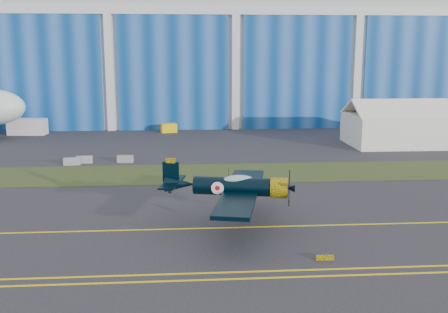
{
  "coord_description": "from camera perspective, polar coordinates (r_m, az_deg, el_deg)",
  "views": [
    {
      "loc": [
        12.91,
        -43.97,
        13.4
      ],
      "look_at": [
        16.56,
        4.41,
        3.84
      ],
      "focal_mm": 42.0,
      "sensor_mm": 36.0,
      "label": 1
    }
  ],
  "objects": [
    {
      "name": "ground",
      "position": [
        47.75,
        -19.92,
        -5.84
      ],
      "size": [
        260.0,
        260.0,
        0.0
      ],
      "primitive_type": "plane",
      "color": "#2E2D34",
      "rests_on": "ground"
    },
    {
      "name": "grass_median",
      "position": [
        60.88,
        -16.46,
        -2.01
      ],
      "size": [
        260.0,
        10.0,
        0.02
      ],
      "primitive_type": "cube",
      "color": "#475128",
      "rests_on": "ground"
    },
    {
      "name": "hangar",
      "position": [
        116.49,
        -10.91,
        11.73
      ],
      "size": [
        220.0,
        45.7,
        30.0
      ],
      "color": "silver",
      "rests_on": "ground"
    },
    {
      "name": "taxiway_centreline",
      "position": [
        43.18,
        -21.68,
        -7.73
      ],
      "size": [
        200.0,
        0.2,
        0.02
      ],
      "primitive_type": "cube",
      "color": "yellow",
      "rests_on": "ground"
    },
    {
      "name": "guard_board_right",
      "position": [
        35.78,
        10.92,
        -10.76
      ],
      "size": [
        1.2,
        0.15,
        0.35
      ],
      "primitive_type": "cube",
      "color": "yellow",
      "rests_on": "ground"
    },
    {
      "name": "warbird",
      "position": [
        40.84,
        0.95,
        -3.26
      ],
      "size": [
        14.28,
        16.12,
        4.15
      ],
      "rotation": [
        0.0,
        0.0,
        -0.21
      ],
      "color": "black",
      "rests_on": "ground"
    },
    {
      "name": "tent",
      "position": [
        81.91,
        18.54,
        3.6
      ],
      "size": [
        14.94,
        11.0,
        6.9
      ],
      "rotation": [
        0.0,
        0.0,
        -0.01
      ],
      "color": "white",
      "rests_on": "ground"
    },
    {
      "name": "shipping_container",
      "position": [
        93.94,
        -20.61,
        3.06
      ],
      "size": [
        6.36,
        2.96,
        2.68
      ],
      "primitive_type": "cube",
      "rotation": [
        0.0,
        0.0,
        -0.08
      ],
      "color": "silver",
      "rests_on": "ground"
    },
    {
      "name": "tug",
      "position": [
        90.98,
        -6.03,
        3.11
      ],
      "size": [
        2.93,
        2.18,
        1.53
      ],
      "primitive_type": "cube",
      "rotation": [
        0.0,
        0.0,
        0.22
      ],
      "color": "yellow",
      "rests_on": "ground"
    },
    {
      "name": "barrier_a",
      "position": [
        66.53,
        -16.22,
        -0.52
      ],
      "size": [
        2.03,
        0.7,
        0.9
      ],
      "primitive_type": "cube",
      "rotation": [
        0.0,
        0.0,
        0.05
      ],
      "color": "gray",
      "rests_on": "ground"
    },
    {
      "name": "barrier_b",
      "position": [
        67.26,
        -14.97,
        -0.33
      ],
      "size": [
        2.02,
        0.69,
        0.9
      ],
      "primitive_type": "cube",
      "rotation": [
        0.0,
        0.0,
        0.04
      ],
      "color": "#909796",
      "rests_on": "ground"
    },
    {
      "name": "barrier_c",
      "position": [
        66.53,
        -10.69,
        -0.27
      ],
      "size": [
        2.05,
        0.78,
        0.9
      ],
      "primitive_type": "cube",
      "rotation": [
        0.0,
        0.0,
        -0.09
      ],
      "color": "gray",
      "rests_on": "ground"
    }
  ]
}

